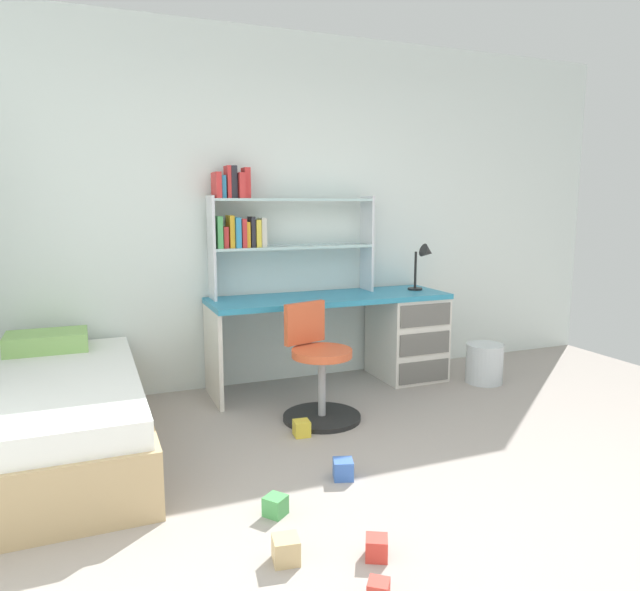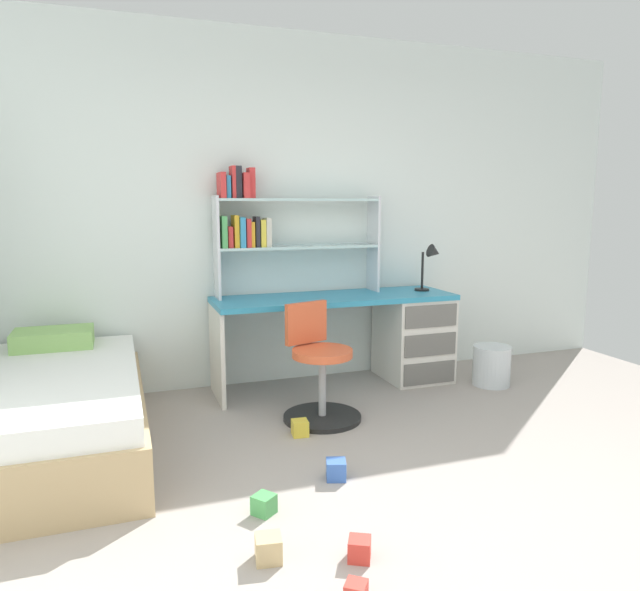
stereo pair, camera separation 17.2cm
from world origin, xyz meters
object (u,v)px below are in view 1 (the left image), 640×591
Objects in this scene: desk at (386,331)px; bookshelf_hutch at (266,223)px; desk_lamp at (425,259)px; toy_block_natural_1 at (286,550)px; toy_block_green_4 at (275,506)px; bed_platform at (44,418)px; waste_bin at (484,363)px; toy_block_blue_2 at (343,469)px; swivel_chair at (319,375)px; toy_block_red_0 at (377,548)px; toy_block_red_5 at (378,591)px; toy_block_yellow_3 at (302,428)px.

bookshelf_hutch is at bearing 169.73° from desk.
bookshelf_hutch reaches higher than desk_lamp.
desk_lamp reaches higher than toy_block_natural_1.
toy_block_natural_1 is 1.14× the size of toy_block_green_4.
desk_lamp is 0.21× the size of bed_platform.
bookshelf_hutch is 2.07m from waste_bin.
toy_block_natural_1 is 1.03× the size of toy_block_blue_2.
desk_lamp is at bearing 11.83° from bed_platform.
desk_lamp is 2.91m from toy_block_natural_1.
bookshelf_hutch is 1.68× the size of swivel_chair.
toy_block_red_5 is at bearing -116.09° from toy_block_red_0.
toy_block_red_0 is 0.26m from toy_block_red_5.
desk_lamp is 1.86m from toy_block_yellow_3.
bed_platform is at bearing -176.00° from waste_bin.
waste_bin is at bearing 44.75° from toy_block_red_5.
toy_block_green_4 is at bearing -46.35° from bed_platform.
waste_bin is at bearing -46.38° from desk_lamp.
waste_bin is 3.44× the size of toy_block_green_4.
waste_bin is at bearing -29.29° from desk.
bed_platform reaches higher than toy_block_yellow_3.
toy_block_blue_2 is (-1.04, -1.46, -0.35)m from desk.
bed_platform reaches higher than toy_block_red_0.
bookshelf_hutch reaches higher than desk.
bookshelf_hutch is (-0.95, 0.17, 0.87)m from desk.
toy_block_natural_1 is at bearing -116.80° from swivel_chair.
toy_block_blue_2 is at bearing -125.51° from desk.
toy_block_red_0 is at bearing -119.30° from desk.
toy_block_red_0 is at bearing -137.12° from waste_bin.
toy_block_green_4 is (-0.53, -1.85, -1.23)m from bookshelf_hutch.
swivel_chair reaches higher than toy_block_red_0.
swivel_chair is (-0.84, -0.61, -0.10)m from desk.
waste_bin reaches higher than toy_block_green_4.
bookshelf_hutch is 16.87× the size of toy_block_red_5.
swivel_chair is 1.27m from toy_block_green_4.
desk is at bearing 54.49° from toy_block_blue_2.
bed_platform is (-2.50, -0.61, -0.17)m from desk.
desk_lamp is at bearing 46.39° from toy_block_blue_2.
bookshelf_hutch is at bearing 86.83° from toy_block_blue_2.
toy_block_blue_2 is 0.49m from toy_block_green_4.
bookshelf_hutch is 1.26m from swivel_chair.
toy_block_red_0 is (-1.89, -1.76, -0.11)m from waste_bin.
waste_bin is 3.10× the size of toy_block_blue_2.
toy_block_natural_1 is (-1.89, -2.01, -0.92)m from desk_lamp.
toy_block_yellow_3 is (0.15, 1.29, 0.00)m from toy_block_red_0.
toy_block_red_5 is (-0.27, -0.91, -0.01)m from toy_block_blue_2.
swivel_chair reaches higher than toy_block_natural_1.
toy_block_red_5 is (0.17, -0.70, -0.01)m from toy_block_green_4.
toy_block_natural_1 is at bearing -143.79° from waste_bin.
toy_block_yellow_3 is (-1.74, -0.47, -0.11)m from waste_bin.
toy_block_yellow_3 is (0.50, 1.17, -0.00)m from toy_block_natural_1.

